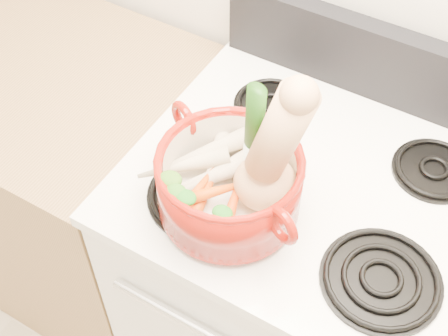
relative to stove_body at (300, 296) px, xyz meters
The scene contains 23 objects.
stove_body is the anchor object (origin of this frame).
cooktop 0.47m from the stove_body, ahead, with size 0.78×0.67×0.03m, color white.
control_backsplash 0.65m from the stove_body, 90.00° to the left, with size 0.76×0.05×0.18m, color black.
counter_left 1.07m from the stove_body, behind, with size 1.36×0.65×0.90m, color olive.
burner_front_left 0.56m from the stove_body, 139.90° to the right, with size 0.22×0.22×0.02m, color black.
burner_front_right 0.56m from the stove_body, 40.10° to the right, with size 0.22×0.22×0.02m, color black.
burner_back_left 0.55m from the stove_body, 143.62° to the left, with size 0.17×0.17×0.02m, color black.
burner_back_right 0.55m from the stove_body, 36.38° to the left, with size 0.17×0.17×0.02m, color black.
dutch_oven 0.61m from the stove_body, 128.15° to the right, with size 0.27×0.27×0.13m, color maroon.
pot_handle_left 0.68m from the stove_body, 159.90° to the right, with size 0.08×0.08×0.02m, color maroon.
pot_handle_right 0.66m from the stove_body, 86.64° to the right, with size 0.08×0.08×0.02m, color maroon.
squash 0.70m from the stove_body, 116.28° to the right, with size 0.12×0.12×0.30m, color tan, non-canonical shape.
leek 0.69m from the stove_body, 131.70° to the right, with size 0.04×0.04×0.26m, color white.
ginger 0.57m from the stove_body, 153.81° to the right, with size 0.07×0.05×0.04m, color #D1BB81.
parsnip_0 0.61m from the stove_body, 138.27° to the right, with size 0.05×0.05×0.24m, color beige.
parsnip_1 0.61m from the stove_body, 137.80° to the right, with size 0.04×0.04×0.18m, color beige.
parsnip_2 0.61m from the stove_body, 151.82° to the right, with size 0.04×0.04×0.20m, color beige.
parsnip_3 0.64m from the stove_body, 144.15° to the right, with size 0.04×0.04×0.18m, color beige.
parsnip_4 0.63m from the stove_body, 149.04° to the right, with size 0.05×0.05×0.23m, color beige.
carrot_0 0.61m from the stove_body, 129.38° to the right, with size 0.03×0.03×0.15m, color #B84209.
carrot_1 0.62m from the stove_body, 130.31° to the right, with size 0.03×0.03×0.14m, color #BC5409.
carrot_2 0.61m from the stove_body, 116.81° to the right, with size 0.03×0.03×0.15m, color #DC410B.
carrot_3 0.62m from the stove_body, 126.30° to the right, with size 0.03×0.03×0.14m, color #C54609.
Camera 1 is at (0.23, 0.61, 1.95)m, focal length 50.00 mm.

